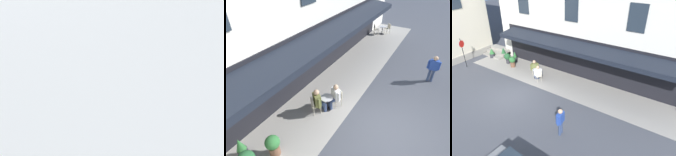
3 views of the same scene
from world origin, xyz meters
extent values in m
plane|color=#42444C|center=(0.00, 0.00, 0.00)|extent=(70.00, 70.00, 0.00)
cube|color=gray|center=(-3.25, -3.40, 0.00)|extent=(20.50, 3.20, 0.01)
cube|color=black|center=(-3.00, -4.97, 1.60)|extent=(16.00, 0.06, 3.20)
cube|color=black|center=(-3.00, -4.15, 2.85)|extent=(15.00, 1.70, 0.36)
cube|color=black|center=(-3.00, -3.32, 2.62)|extent=(15.00, 0.04, 0.28)
cube|color=#232D38|center=(-6.33, -4.96, 5.20)|extent=(1.10, 0.06, 1.70)
cube|color=#232D38|center=(-1.67, -4.96, 5.20)|extent=(1.10, 0.06, 1.70)
cube|color=#232D38|center=(3.00, -4.96, 5.20)|extent=(1.10, 0.06, 1.70)
cube|color=gray|center=(6.60, -4.20, 0.07)|extent=(2.40, 1.40, 0.15)
cube|color=gray|center=(6.60, -4.55, 0.22)|extent=(2.40, 1.05, 0.30)
cube|color=gray|center=(6.60, -4.90, 0.38)|extent=(2.40, 0.70, 0.45)
cylinder|color=black|center=(0.22, -2.87, 0.01)|extent=(0.40, 0.40, 0.03)
cylinder|color=black|center=(0.22, -2.87, 0.36)|extent=(0.06, 0.06, 0.72)
cylinder|color=#B7B7BC|center=(0.22, -2.87, 0.73)|extent=(0.60, 0.60, 0.03)
cylinder|color=beige|center=(-0.20, -2.82, 0.23)|extent=(0.03, 0.03, 0.45)
cylinder|color=beige|center=(-0.03, -2.53, 0.23)|extent=(0.03, 0.03, 0.45)
cylinder|color=beige|center=(-0.49, -2.65, 0.23)|extent=(0.03, 0.03, 0.45)
cylinder|color=beige|center=(-0.32, -2.35, 0.23)|extent=(0.03, 0.03, 0.45)
cube|color=beige|center=(-0.26, -2.59, 0.47)|extent=(0.55, 0.55, 0.04)
cube|color=beige|center=(-0.41, -2.49, 0.70)|extent=(0.24, 0.37, 0.42)
cylinder|color=beige|center=(0.62, -2.95, 0.23)|extent=(0.03, 0.03, 0.45)
cylinder|color=beige|center=(0.42, -3.23, 0.23)|extent=(0.03, 0.03, 0.45)
cylinder|color=beige|center=(0.90, -3.15, 0.23)|extent=(0.03, 0.03, 0.45)
cylinder|color=beige|center=(0.70, -3.43, 0.23)|extent=(0.03, 0.03, 0.45)
cube|color=beige|center=(0.66, -3.19, 0.47)|extent=(0.56, 0.56, 0.04)
cube|color=beige|center=(0.81, -3.30, 0.70)|extent=(0.27, 0.35, 0.42)
cylinder|color=navy|center=(0.03, -2.86, 0.23)|extent=(0.15, 0.15, 0.47)
cylinder|color=navy|center=(-0.11, -2.78, 0.49)|extent=(0.36, 0.30, 0.16)
cylinder|color=navy|center=(0.12, -2.71, 0.23)|extent=(0.15, 0.15, 0.47)
cylinder|color=navy|center=(-0.02, -2.62, 0.49)|extent=(0.36, 0.30, 0.16)
cube|color=silver|center=(-0.21, -2.62, 0.77)|extent=(0.46, 0.53, 0.56)
sphere|color=tan|center=(-0.21, -2.62, 1.17)|extent=(0.25, 0.25, 0.25)
cylinder|color=silver|center=(-0.35, -2.86, 0.75)|extent=(0.10, 0.10, 0.49)
cylinder|color=silver|center=(-0.06, -2.37, 0.75)|extent=(0.10, 0.10, 0.49)
cylinder|color=navy|center=(0.39, -2.87, 0.23)|extent=(0.16, 0.16, 0.47)
cylinder|color=navy|center=(0.53, -2.97, 0.49)|extent=(0.38, 0.34, 0.16)
cylinder|color=navy|center=(0.28, -3.03, 0.23)|extent=(0.16, 0.16, 0.47)
cylinder|color=navy|center=(0.42, -3.13, 0.49)|extent=(0.38, 0.34, 0.16)
cube|color=olive|center=(0.61, -3.15, 0.78)|extent=(0.51, 0.56, 0.59)
sphere|color=tan|center=(0.61, -3.15, 1.21)|extent=(0.26, 0.26, 0.26)
cylinder|color=olive|center=(0.79, -2.92, 0.77)|extent=(0.10, 0.10, 0.52)
cylinder|color=olive|center=(0.44, -3.39, 0.77)|extent=(0.10, 0.10, 0.52)
cylinder|color=navy|center=(-4.85, 1.01, 0.41)|extent=(0.15, 0.15, 0.81)
cylinder|color=navy|center=(-4.88, 1.20, 0.41)|extent=(0.15, 0.15, 0.81)
cube|color=#28479E|center=(-4.87, 1.10, 1.10)|extent=(0.33, 0.51, 0.58)
sphere|color=tan|center=(-4.87, 1.10, 1.52)|extent=(0.25, 0.25, 0.25)
cylinder|color=#28479E|center=(-4.83, 0.82, 1.09)|extent=(0.10, 0.10, 0.51)
cylinder|color=#28479E|center=(-4.90, 1.39, 1.09)|extent=(0.10, 0.10, 0.51)
cylinder|color=black|center=(6.67, -0.94, 1.30)|extent=(0.05, 0.05, 2.60)
cylinder|color=#192899|center=(6.63, -0.96, 2.15)|extent=(0.21, 0.53, 0.56)
cylinder|color=red|center=(6.62, -0.96, 2.15)|extent=(0.21, 0.55, 0.59)
cylinder|color=#2D2D33|center=(3.95, -4.20, 0.21)|extent=(0.36, 0.36, 0.42)
cone|color=#2D6B33|center=(3.95, -4.20, 0.69)|extent=(0.34, 0.34, 0.54)
cylinder|color=#2D2D33|center=(6.45, -3.60, 0.20)|extent=(0.48, 0.48, 0.40)
cone|color=#2D6B33|center=(6.45, -3.60, 0.67)|extent=(0.45, 0.45, 0.53)
cylinder|color=#4C4C51|center=(5.65, -4.35, 0.19)|extent=(0.45, 0.45, 0.39)
cone|color=#23562D|center=(5.65, -4.35, 0.66)|extent=(0.42, 0.42, 0.54)
cylinder|color=#2D2D33|center=(4.20, -3.53, 0.21)|extent=(0.35, 0.35, 0.42)
sphere|color=#23562D|center=(4.20, -3.53, 0.67)|extent=(0.59, 0.59, 0.59)
cylinder|color=brown|center=(3.29, -3.26, 0.22)|extent=(0.40, 0.40, 0.44)
sphere|color=#2D6B33|center=(3.29, -3.26, 0.68)|extent=(0.55, 0.55, 0.55)
camera|label=1|loc=(-15.46, -10.61, 4.90)|focal=31.46mm
camera|label=2|loc=(5.82, 1.00, 6.51)|focal=30.12mm
camera|label=3|loc=(-9.57, 7.79, 8.11)|focal=32.82mm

